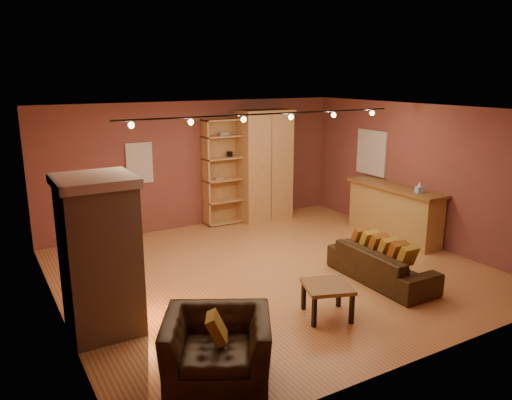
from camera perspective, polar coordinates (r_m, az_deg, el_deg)
floor at (r=8.83m, az=1.96°, el=-8.16°), size 7.00×7.00×0.00m
ceiling at (r=8.19m, az=2.13°, el=10.28°), size 7.00×7.00×0.00m
back_wall at (r=11.23m, az=-6.82°, el=4.04°), size 7.00×0.02×2.80m
left_wall at (r=7.24m, az=-22.17°, el=-2.57°), size 0.02×6.50×2.80m
right_wall at (r=10.65m, az=18.23°, el=2.87°), size 0.02×6.50×2.80m
fireplace at (r=6.85m, az=-17.35°, el=-6.08°), size 1.01×0.98×2.12m
back_window at (r=10.75m, az=-13.19°, el=4.12°), size 0.56×0.04×0.86m
bookcase at (r=11.40m, az=-3.75°, el=3.34°), size 0.98×0.38×2.40m
armoire at (r=11.67m, az=0.94°, el=3.98°), size 1.26×0.72×2.58m
bar_counter at (r=10.85m, az=15.48°, el=-1.27°), size 0.62×2.32×1.11m
tissue_box at (r=10.22m, az=18.15°, el=1.29°), size 0.16×0.16×0.23m
right_window at (r=11.55m, az=13.06°, el=5.30°), size 0.05×0.90×1.00m
loveseat at (r=8.57m, az=14.18°, el=-6.46°), size 0.60×1.96×0.80m
armchair at (r=5.75m, az=-4.49°, el=-15.45°), size 1.40×1.24×1.03m
coffee_table at (r=7.20m, az=8.17°, el=-10.06°), size 0.82×0.82×0.49m
track_rail at (r=8.37m, az=1.38°, el=9.58°), size 5.20×0.09×0.13m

